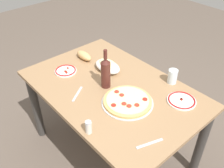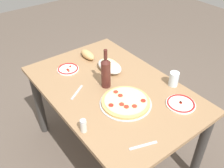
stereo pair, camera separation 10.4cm
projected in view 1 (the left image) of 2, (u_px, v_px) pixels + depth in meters
name	position (u px, v px, depth m)	size (l,w,h in m)	color
ground_plane	(112.00, 150.00, 2.28)	(8.00, 8.00, 0.00)	brown
dining_table	(112.00, 99.00, 1.91)	(1.32, 0.87, 0.73)	#93704C
pepperoni_pizza	(127.00, 101.00, 1.70)	(0.35, 0.35, 0.03)	#B7B7BC
baked_pasta_dish	(108.00, 66.00, 2.00)	(0.24, 0.15, 0.08)	white
wine_bottle	(106.00, 72.00, 1.78)	(0.07, 0.07, 0.30)	#471E19
water_glass	(173.00, 76.00, 1.86)	(0.07, 0.07, 0.11)	silver
side_plate_near	(182.00, 100.00, 1.71)	(0.20, 0.20, 0.02)	white
side_plate_far	(66.00, 71.00, 2.00)	(0.17, 0.17, 0.02)	white
bread_loaf	(84.00, 56.00, 2.14)	(0.17, 0.07, 0.07)	tan
spice_shaker	(89.00, 127.00, 1.47)	(0.04, 0.04, 0.09)	silver
fork_left	(150.00, 144.00, 1.42)	(0.17, 0.02, 0.01)	#B7B7BC
fork_right	(77.00, 94.00, 1.78)	(0.17, 0.02, 0.01)	#B7B7BC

